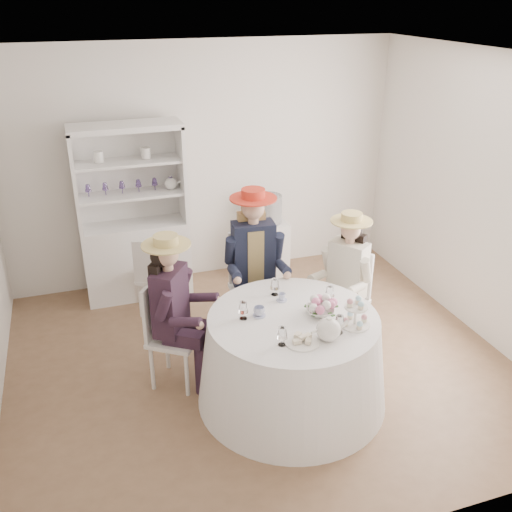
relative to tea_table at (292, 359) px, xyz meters
name	(u,v)px	position (x,y,z in m)	size (l,w,h in m)	color
ground	(259,362)	(-0.09, 0.57, -0.39)	(4.50, 4.50, 0.00)	brown
ceiling	(260,58)	(-0.09, 0.57, 2.31)	(4.50, 4.50, 0.00)	white
wall_back	(204,165)	(-0.09, 2.57, 0.96)	(4.50, 4.50, 0.00)	silver
wall_front	(380,364)	(-0.09, -1.43, 0.96)	(4.50, 4.50, 0.00)	silver
wall_right	(485,200)	(2.16, 0.57, 0.96)	(4.50, 4.50, 0.00)	silver
tea_table	(292,359)	(0.00, 0.00, 0.00)	(1.58, 1.58, 0.79)	white
hutch	(135,237)	(-0.96, 2.28, 0.29)	(1.22, 0.62, 1.93)	silver
side_table	(267,247)	(0.60, 2.32, -0.07)	(0.42, 0.42, 0.66)	silver
hatbox	(268,209)	(0.60, 2.32, 0.43)	(0.33, 0.33, 0.33)	black
guest_left	(173,303)	(-0.87, 0.52, 0.40)	(0.60, 0.57, 1.40)	silver
guest_mid	(254,257)	(0.00, 1.02, 0.47)	(0.56, 0.58, 1.53)	silver
guest_right	(346,273)	(0.79, 0.64, 0.37)	(0.58, 0.55, 1.35)	silver
spare_chair	(153,274)	(-0.86, 1.76, 0.08)	(0.46, 0.46, 0.88)	silver
teacup_a	(259,312)	(-0.25, 0.11, 0.43)	(0.09, 0.09, 0.07)	white
teacup_b	(282,298)	(0.01, 0.28, 0.43)	(0.06, 0.06, 0.06)	white
teacup_c	(322,302)	(0.29, 0.10, 0.43)	(0.09, 0.09, 0.07)	white
flower_bowl	(320,312)	(0.22, -0.03, 0.43)	(0.22, 0.22, 0.06)	white
flower_arrangement	(322,304)	(0.23, -0.02, 0.49)	(0.19, 0.20, 0.07)	pink
table_teapot	(329,329)	(0.13, -0.36, 0.48)	(0.26, 0.18, 0.19)	white
sandwich_plate	(302,341)	(-0.07, -0.35, 0.41)	(0.26, 0.26, 0.06)	white
cupcake_stand	(355,316)	(0.41, -0.25, 0.48)	(0.24, 0.24, 0.23)	white
stemware_set	(294,309)	(0.00, 0.00, 0.47)	(0.84, 0.81, 0.15)	white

